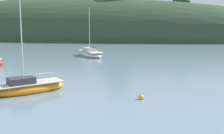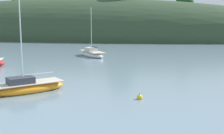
{
  "view_description": "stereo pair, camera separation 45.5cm",
  "coord_description": "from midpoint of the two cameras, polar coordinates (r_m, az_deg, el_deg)",
  "views": [
    {
      "loc": [
        5.0,
        -8.77,
        5.89
      ],
      "look_at": [
        0.0,
        20.0,
        1.2
      ],
      "focal_mm": 47.48,
      "sensor_mm": 36.0,
      "label": 1
    },
    {
      "loc": [
        5.45,
        -8.69,
        5.89
      ],
      "look_at": [
        0.0,
        20.0,
        1.2
      ],
      "focal_mm": 47.48,
      "sensor_mm": 36.0,
      "label": 2
    }
  ],
  "objects": [
    {
      "name": "sailboat_navy_dinghy",
      "position": [
        25.3,
        -15.65,
        -3.78
      ],
      "size": [
        6.0,
        6.01,
        8.98
      ],
      "color": "orange",
      "rests_on": "ground"
    },
    {
      "name": "mooring_buoy_channel",
      "position": [
        22.39,
        5.91,
        -5.85
      ],
      "size": [
        0.44,
        0.44,
        0.54
      ],
      "color": "yellow",
      "rests_on": "ground"
    },
    {
      "name": "sailboat_cream_ketch",
      "position": [
        48.11,
        -3.56,
        2.57
      ],
      "size": [
        6.01,
        6.91,
        8.06
      ],
      "color": "white",
      "rests_on": "ground"
    },
    {
      "name": "far_shoreline_hill",
      "position": [
        95.14,
        -7.78,
        5.56
      ],
      "size": [
        150.0,
        36.0,
        28.8
      ],
      "color": "#2D422B",
      "rests_on": "ground"
    }
  ]
}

